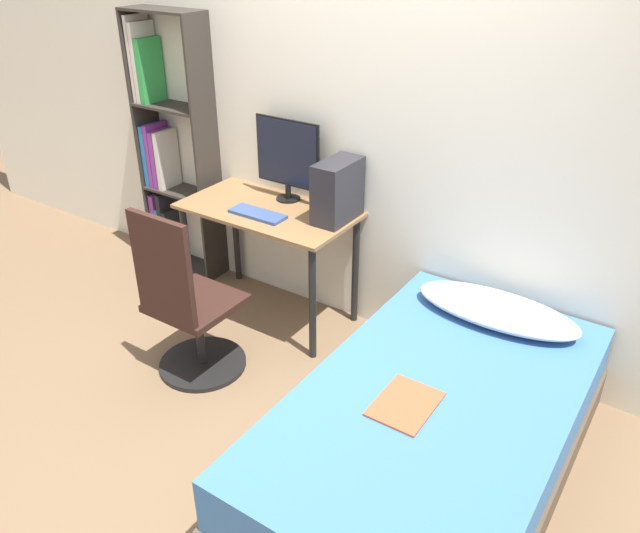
{
  "coord_description": "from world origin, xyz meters",
  "views": [
    {
      "loc": [
        1.72,
        -1.76,
        2.31
      ],
      "look_at": [
        0.14,
        0.6,
        0.75
      ],
      "focal_mm": 35.0,
      "sensor_mm": 36.0,
      "label": 1
    }
  ],
  "objects_px": {
    "keyboard": "(258,214)",
    "pc_tower": "(338,191)",
    "office_chair": "(188,314)",
    "bed": "(432,435)",
    "bookshelf": "(167,158)",
    "monitor": "(287,156)"
  },
  "relations": [
    {
      "from": "office_chair",
      "to": "bed",
      "type": "relative_size",
      "value": 0.53
    },
    {
      "from": "pc_tower",
      "to": "keyboard",
      "type": "bearing_deg",
      "value": -152.54
    },
    {
      "from": "monitor",
      "to": "keyboard",
      "type": "relative_size",
      "value": 1.44
    },
    {
      "from": "monitor",
      "to": "pc_tower",
      "type": "relative_size",
      "value": 1.43
    },
    {
      "from": "monitor",
      "to": "keyboard",
      "type": "height_order",
      "value": "monitor"
    },
    {
      "from": "bookshelf",
      "to": "office_chair",
      "type": "bearing_deg",
      "value": -41.3
    },
    {
      "from": "bookshelf",
      "to": "pc_tower",
      "type": "height_order",
      "value": "bookshelf"
    },
    {
      "from": "office_chair",
      "to": "pc_tower",
      "type": "xyz_separation_m",
      "value": [
        0.43,
        0.86,
        0.55
      ]
    },
    {
      "from": "keyboard",
      "to": "bookshelf",
      "type": "bearing_deg",
      "value": 164.69
    },
    {
      "from": "monitor",
      "to": "bookshelf",
      "type": "bearing_deg",
      "value": -178.99
    },
    {
      "from": "bed",
      "to": "pc_tower",
      "type": "distance_m",
      "value": 1.49
    },
    {
      "from": "bookshelf",
      "to": "monitor",
      "type": "xyz_separation_m",
      "value": [
        1.06,
        0.02,
        0.21
      ]
    },
    {
      "from": "bed",
      "to": "pc_tower",
      "type": "height_order",
      "value": "pc_tower"
    },
    {
      "from": "office_chair",
      "to": "monitor",
      "type": "bearing_deg",
      "value": 89.44
    },
    {
      "from": "keyboard",
      "to": "pc_tower",
      "type": "bearing_deg",
      "value": 27.46
    },
    {
      "from": "monitor",
      "to": "bed",
      "type": "bearing_deg",
      "value": -31.27
    },
    {
      "from": "bed",
      "to": "keyboard",
      "type": "distance_m",
      "value": 1.67
    },
    {
      "from": "bookshelf",
      "to": "bed",
      "type": "relative_size",
      "value": 0.93
    },
    {
      "from": "office_chair",
      "to": "bookshelf",
      "type": "bearing_deg",
      "value": 138.7
    },
    {
      "from": "keyboard",
      "to": "pc_tower",
      "type": "relative_size",
      "value": 0.99
    },
    {
      "from": "keyboard",
      "to": "monitor",
      "type": "bearing_deg",
      "value": 89.52
    },
    {
      "from": "bed",
      "to": "bookshelf",
      "type": "bearing_deg",
      "value": 161.0
    }
  ]
}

